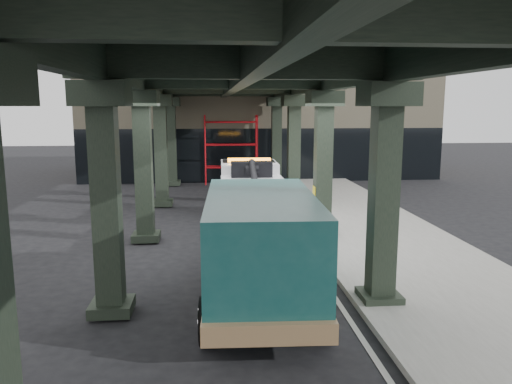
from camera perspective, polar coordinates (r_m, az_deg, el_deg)
ground at (r=15.27m, az=-0.49°, el=-7.36°), size 90.00×90.00×0.00m
sidewalk at (r=18.05m, az=13.40°, el=-4.68°), size 5.00×40.00×0.15m
lane_stripe at (r=17.39m, az=4.57°, el=-5.23°), size 0.12×38.00×0.01m
viaduct at (r=16.59m, az=-2.52°, el=13.09°), size 7.40×32.00×6.40m
building at (r=34.70m, az=0.06°, el=8.95°), size 22.00×10.00×8.00m
scaffolding at (r=29.31m, az=-2.88°, el=5.08°), size 3.08×0.88×4.00m
tow_truck at (r=18.20m, az=-0.44°, el=-0.44°), size 2.51×8.00×2.61m
towed_van at (r=11.45m, az=0.45°, el=-5.99°), size 2.80×6.48×2.59m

